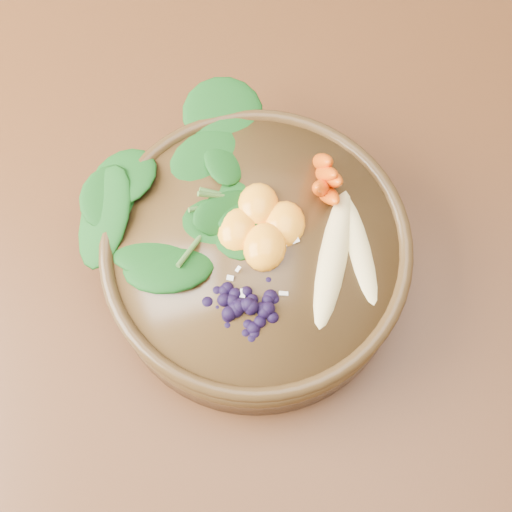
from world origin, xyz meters
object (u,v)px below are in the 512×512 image
Objects in this scene: stoneware_bowl at (256,259)px; mandarin_cluster at (261,220)px; banana_halves at (348,248)px; carrot_cluster at (326,157)px; blueberry_pile at (249,299)px; dining_table at (420,226)px; kale_heap at (218,169)px.

mandarin_cluster is (0.00, 0.02, 0.06)m from stoneware_bowl.
banana_halves is 0.09m from mandarin_cluster.
mandarin_cluster is at bearing 81.71° from stoneware_bowl.
carrot_cluster is (0.06, 0.09, 0.09)m from stoneware_bowl.
stoneware_bowl is 2.16× the size of blueberry_pile.
stoneware_bowl is 0.14m from carrot_cluster.
dining_table is 17.58× the size of carrot_cluster.
dining_table is 0.35m from blueberry_pile.
stoneware_bowl is 3.15× the size of mandarin_cluster.
dining_table is 7.40× the size of kale_heap.
carrot_cluster is (-0.14, -0.04, 0.23)m from dining_table.
dining_table is 0.26m from banana_halves.
carrot_cluster is at bearing 54.36° from stoneware_bowl.
blueberry_pile is at bearing -109.55° from carrot_cluster.
mandarin_cluster reaches higher than dining_table.
kale_heap is 0.15m from blueberry_pile.
blueberry_pile reaches higher than mandarin_cluster.
dining_table is 0.33m from kale_heap.
kale_heap is at bearing -167.31° from dining_table.
banana_halves reaches higher than dining_table.
kale_heap reaches higher than stoneware_bowl.
carrot_cluster is 0.17m from blueberry_pile.
carrot_cluster reaches higher than kale_heap.
stoneware_bowl is 1.78× the size of banana_halves.
blueberry_pile is (0.05, -0.14, -0.00)m from kale_heap.
kale_heap reaches higher than banana_halves.
stoneware_bowl is at bearing -98.29° from mandarin_cluster.
stoneware_bowl is at bearing -177.26° from banana_halves.
kale_heap reaches higher than blueberry_pile.
dining_table is at bearing 27.81° from mandarin_cluster.
stoneware_bowl is 0.10m from blueberry_pile.
carrot_cluster reaches higher than stoneware_bowl.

